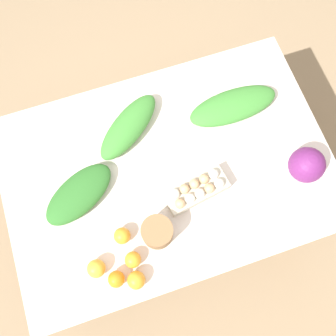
{
  "coord_description": "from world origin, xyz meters",
  "views": [
    {
      "loc": [
        0.15,
        0.45,
        2.23
      ],
      "look_at": [
        0.0,
        0.0,
        0.75
      ],
      "focal_mm": 40.0,
      "sensor_mm": 36.0,
      "label": 1
    }
  ],
  "objects_px": {
    "orange_2": "(122,236)",
    "cabbage_purple": "(307,165)",
    "greens_bunch_scallion": "(79,194)",
    "greens_bunch_beet_tops": "(128,127)",
    "orange_4": "(136,280)",
    "orange_1": "(116,279)",
    "paper_bag": "(157,232)",
    "greens_bunch_kale": "(233,106)",
    "orange_0": "(96,269)",
    "orange_3": "(133,260)",
    "egg_carton": "(196,190)"
  },
  "relations": [
    {
      "from": "egg_carton",
      "to": "orange_3",
      "type": "bearing_deg",
      "value": 19.76
    },
    {
      "from": "greens_bunch_scallion",
      "to": "orange_3",
      "type": "relative_size",
      "value": 5.02
    },
    {
      "from": "greens_bunch_beet_tops",
      "to": "orange_2",
      "type": "height_order",
      "value": "greens_bunch_beet_tops"
    },
    {
      "from": "paper_bag",
      "to": "greens_bunch_kale",
      "type": "bearing_deg",
      "value": -139.14
    },
    {
      "from": "cabbage_purple",
      "to": "greens_bunch_scallion",
      "type": "height_order",
      "value": "cabbage_purple"
    },
    {
      "from": "paper_bag",
      "to": "orange_0",
      "type": "height_order",
      "value": "paper_bag"
    },
    {
      "from": "orange_1",
      "to": "greens_bunch_scallion",
      "type": "bearing_deg",
      "value": -82.1
    },
    {
      "from": "greens_bunch_scallion",
      "to": "orange_4",
      "type": "bearing_deg",
      "value": 107.19
    },
    {
      "from": "greens_bunch_scallion",
      "to": "orange_2",
      "type": "xyz_separation_m",
      "value": [
        -0.12,
        0.22,
        -0.0
      ]
    },
    {
      "from": "orange_1",
      "to": "orange_3",
      "type": "distance_m",
      "value": 0.09
    },
    {
      "from": "orange_4",
      "to": "orange_2",
      "type": "bearing_deg",
      "value": -88.79
    },
    {
      "from": "greens_bunch_beet_tops",
      "to": "orange_4",
      "type": "xyz_separation_m",
      "value": [
        0.15,
        0.61,
        -0.01
      ]
    },
    {
      "from": "orange_1",
      "to": "orange_4",
      "type": "height_order",
      "value": "orange_4"
    },
    {
      "from": "orange_3",
      "to": "greens_bunch_beet_tops",
      "type": "bearing_deg",
      "value": -105.11
    },
    {
      "from": "cabbage_purple",
      "to": "orange_2",
      "type": "xyz_separation_m",
      "value": [
        0.79,
        0.03,
        -0.04
      ]
    },
    {
      "from": "paper_bag",
      "to": "orange_4",
      "type": "relative_size",
      "value": 1.77
    },
    {
      "from": "paper_bag",
      "to": "greens_bunch_beet_tops",
      "type": "bearing_deg",
      "value": -92.82
    },
    {
      "from": "cabbage_purple",
      "to": "paper_bag",
      "type": "xyz_separation_m",
      "value": [
        0.66,
        0.06,
        -0.02
      ]
    },
    {
      "from": "cabbage_purple",
      "to": "paper_bag",
      "type": "relative_size",
      "value": 1.19
    },
    {
      "from": "egg_carton",
      "to": "orange_2",
      "type": "bearing_deg",
      "value": 3.88
    },
    {
      "from": "greens_bunch_beet_tops",
      "to": "orange_3",
      "type": "relative_size",
      "value": 5.53
    },
    {
      "from": "paper_bag",
      "to": "orange_2",
      "type": "xyz_separation_m",
      "value": [
        0.13,
        -0.03,
        -0.02
      ]
    },
    {
      "from": "egg_carton",
      "to": "orange_4",
      "type": "xyz_separation_m",
      "value": [
        0.33,
        0.25,
        -0.01
      ]
    },
    {
      "from": "orange_4",
      "to": "orange_3",
      "type": "bearing_deg",
      "value": -97.1
    },
    {
      "from": "orange_0",
      "to": "egg_carton",
      "type": "bearing_deg",
      "value": -160.42
    },
    {
      "from": "greens_bunch_beet_tops",
      "to": "orange_1",
      "type": "distance_m",
      "value": 0.62
    },
    {
      "from": "paper_bag",
      "to": "greens_bunch_kale",
      "type": "height_order",
      "value": "paper_bag"
    },
    {
      "from": "greens_bunch_scallion",
      "to": "orange_4",
      "type": "xyz_separation_m",
      "value": [
        -0.12,
        0.39,
        -0.0
      ]
    },
    {
      "from": "orange_2",
      "to": "cabbage_purple",
      "type": "bearing_deg",
      "value": -177.95
    },
    {
      "from": "orange_2",
      "to": "orange_4",
      "type": "relative_size",
      "value": 0.95
    },
    {
      "from": "orange_0",
      "to": "orange_2",
      "type": "height_order",
      "value": "orange_0"
    },
    {
      "from": "orange_0",
      "to": "orange_3",
      "type": "bearing_deg",
      "value": 174.86
    },
    {
      "from": "greens_bunch_kale",
      "to": "orange_0",
      "type": "height_order",
      "value": "greens_bunch_kale"
    },
    {
      "from": "cabbage_purple",
      "to": "greens_bunch_scallion",
      "type": "bearing_deg",
      "value": -11.67
    },
    {
      "from": "greens_bunch_scallion",
      "to": "orange_3",
      "type": "bearing_deg",
      "value": 112.49
    },
    {
      "from": "egg_carton",
      "to": "greens_bunch_beet_tops",
      "type": "bearing_deg",
      "value": -72.31
    },
    {
      "from": "orange_0",
      "to": "orange_4",
      "type": "xyz_separation_m",
      "value": [
        -0.13,
        0.09,
        -0.0
      ]
    },
    {
      "from": "egg_carton",
      "to": "orange_1",
      "type": "xyz_separation_m",
      "value": [
        0.4,
        0.23,
        -0.01
      ]
    },
    {
      "from": "orange_2",
      "to": "orange_4",
      "type": "bearing_deg",
      "value": 91.21
    },
    {
      "from": "egg_carton",
      "to": "paper_bag",
      "type": "bearing_deg",
      "value": 19.75
    },
    {
      "from": "orange_0",
      "to": "orange_1",
      "type": "bearing_deg",
      "value": 134.91
    },
    {
      "from": "greens_bunch_kale",
      "to": "orange_4",
      "type": "height_order",
      "value": "greens_bunch_kale"
    },
    {
      "from": "greens_bunch_scallion",
      "to": "greens_bunch_beet_tops",
      "type": "relative_size",
      "value": 0.91
    },
    {
      "from": "orange_3",
      "to": "orange_0",
      "type": "bearing_deg",
      "value": -5.14
    },
    {
      "from": "paper_bag",
      "to": "orange_3",
      "type": "distance_m",
      "value": 0.14
    },
    {
      "from": "orange_2",
      "to": "orange_3",
      "type": "relative_size",
      "value": 1.03
    },
    {
      "from": "cabbage_purple",
      "to": "greens_bunch_kale",
      "type": "bearing_deg",
      "value": -64.16
    },
    {
      "from": "greens_bunch_scallion",
      "to": "orange_0",
      "type": "bearing_deg",
      "value": 88.06
    },
    {
      "from": "paper_bag",
      "to": "greens_bunch_kale",
      "type": "xyz_separation_m",
      "value": [
        -0.48,
        -0.42,
        -0.02
      ]
    },
    {
      "from": "egg_carton",
      "to": "orange_4",
      "type": "height_order",
      "value": "egg_carton"
    }
  ]
}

